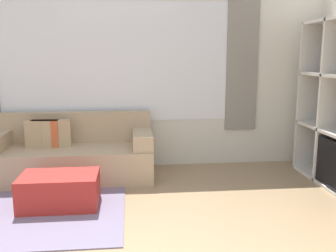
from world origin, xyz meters
name	(u,v)px	position (x,y,z in m)	size (l,w,h in m)	color
wall_back	(115,69)	(0.00, 3.38, 1.36)	(6.94, 0.11, 2.70)	silver
couch_main	(71,154)	(-0.57, 2.91, 0.30)	(2.03, 0.85, 0.80)	tan
ottoman	(60,191)	(-0.55, 1.95, 0.17)	(0.78, 0.50, 0.35)	#A82823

